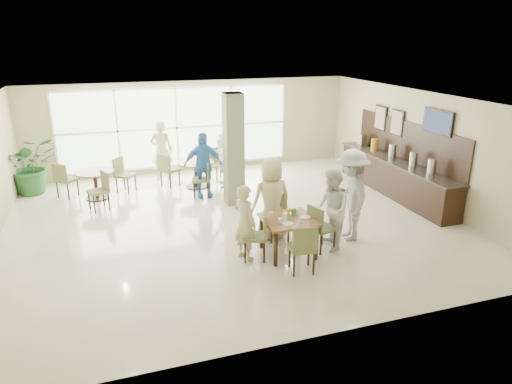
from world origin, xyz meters
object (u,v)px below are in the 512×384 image
object	(u,v)px
main_table	(288,223)
teen_left	(245,223)
teen_far	(272,199)
potted_plant	(31,166)
teen_right	(331,210)
adult_b	(225,159)
round_table_right	(196,168)
buffet_counter	(395,174)
round_table_left	(95,178)
adult_a	(203,165)
teen_standing	(351,195)
adult_standing	(162,151)

from	to	relation	value
main_table	teen_left	world-z (taller)	teen_left
teen_far	teen_left	bearing A→B (deg)	39.41
teen_far	potted_plant	bearing A→B (deg)	-45.94
teen_right	teen_far	bearing A→B (deg)	-123.84
adult_b	round_table_right	bearing A→B (deg)	-85.76
main_table	round_table_right	distance (m)	4.77
buffet_counter	teen_left	size ratio (longest dim) A/B	3.15
round_table_left	adult_b	size ratio (longest dim) A/B	0.65
potted_plant	adult_a	distance (m)	4.69
teen_standing	teen_right	bearing A→B (deg)	-49.09
adult_b	main_table	bearing A→B (deg)	9.09
round_table_right	buffet_counter	distance (m)	5.46
teen_far	teen_standing	world-z (taller)	teen_standing
teen_standing	adult_a	bearing A→B (deg)	-133.00
main_table	teen_right	xyz separation A→B (m)	(0.90, -0.03, 0.17)
main_table	round_table_left	bearing A→B (deg)	128.14
round_table_left	adult_a	size ratio (longest dim) A/B	0.58
round_table_left	adult_a	distance (m)	2.83
teen_far	teen_standing	bearing A→B (deg)	157.77
teen_far	adult_a	size ratio (longest dim) A/B	1.00
adult_b	teen_standing	bearing A→B (deg)	28.13
teen_left	teen_right	bearing A→B (deg)	-118.54
round_table_right	teen_right	distance (m)	5.05
teen_left	potted_plant	bearing A→B (deg)	13.54
teen_right	adult_a	bearing A→B (deg)	-147.30
buffet_counter	potted_plant	distance (m)	9.81
round_table_right	teen_far	world-z (taller)	teen_far
main_table	teen_standing	xyz separation A→B (m)	(1.50, 0.28, 0.31)
potted_plant	teen_far	bearing A→B (deg)	-42.70
round_table_right	buffet_counter	size ratio (longest dim) A/B	0.22
round_table_right	teen_right	size ratio (longest dim) A/B	0.62
round_table_left	teen_right	xyz separation A→B (m)	(4.49, -4.60, 0.28)
main_table	buffet_counter	world-z (taller)	buffet_counter
teen_right	teen_standing	distance (m)	0.70
round_table_left	buffet_counter	xyz separation A→B (m)	(7.66, -2.14, 0.00)
buffet_counter	teen_right	distance (m)	4.03
main_table	potted_plant	world-z (taller)	potted_plant
round_table_left	teen_left	bearing A→B (deg)	-58.66
main_table	teen_far	size ratio (longest dim) A/B	0.56
teen_right	adult_standing	bearing A→B (deg)	-147.33
main_table	potted_plant	bearing A→B (deg)	133.04
potted_plant	adult_b	world-z (taller)	adult_b
main_table	adult_standing	bearing A→B (deg)	106.80
adult_standing	teen_far	bearing A→B (deg)	122.56
teen_standing	potted_plant	bearing A→B (deg)	-115.08
round_table_left	adult_standing	distance (m)	2.20
teen_left	adult_standing	xyz separation A→B (m)	(-0.86, 5.59, 0.15)
teen_standing	adult_b	size ratio (longest dim) A/B	1.25
round_table_left	teen_standing	size ratio (longest dim) A/B	0.52
main_table	adult_b	world-z (taller)	adult_b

